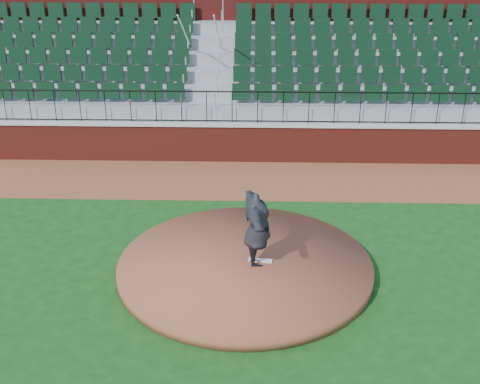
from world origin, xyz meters
The scene contains 10 objects.
ground centered at (0.00, 0.00, 0.00)m, with size 90.00×90.00×0.00m, color #124013.
warning_track centered at (0.00, 5.40, 0.01)m, with size 34.00×3.20×0.01m, color brown.
field_wall centered at (0.00, 7.00, 0.60)m, with size 34.00×0.35×1.20m, color maroon.
wall_cap centered at (0.00, 7.00, 1.25)m, with size 34.00×0.45×0.10m, color #B7B7B7.
wall_railing centered at (0.00, 7.00, 1.80)m, with size 34.00×0.05×1.00m, color black, non-canonical shape.
seating_stands centered at (0.00, 9.72, 2.30)m, with size 34.00×5.10×4.60m, color gray, non-canonical shape.
concourse_wall centered at (0.00, 12.52, 2.75)m, with size 34.00×0.50×5.50m, color maroon.
pitchers_mound centered at (0.15, 0.02, 0.12)m, with size 5.69×5.69×0.25m, color brown.
pitching_rubber centered at (0.49, 0.07, 0.27)m, with size 0.53×0.13×0.04m, color white.
pitcher centered at (0.42, -0.07, 1.11)m, with size 2.12×0.58×1.72m, color black.
Camera 1 is at (0.38, -11.93, 7.26)m, focal length 46.18 mm.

